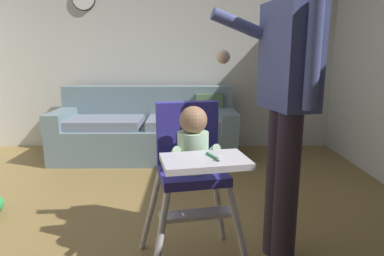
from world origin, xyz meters
The scene contains 5 objects.
ground centered at (0.00, 0.00, -0.05)m, with size 6.30×6.50×0.10m, color olive.
wall_far centered at (0.00, 2.48, 1.26)m, with size 5.50×0.06×2.52m, color beige.
couch centered at (-0.10, 1.96, 0.33)m, with size 2.19×0.86×0.86m.
high_chair centered at (0.45, -0.32, 0.69)m, with size 0.71×0.80×0.98m.
adult_standing centered at (0.98, -0.22, 0.98)m, with size 0.58×0.50×1.72m.
Camera 1 is at (0.43, -2.11, 1.24)m, focal length 31.31 mm.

